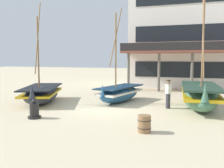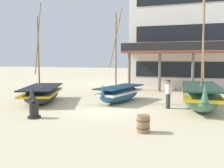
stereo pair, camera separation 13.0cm
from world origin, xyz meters
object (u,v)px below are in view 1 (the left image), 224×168
Objects in this scene: fishing_boat_centre_large at (200,96)px; fisherman_by_hull at (168,94)px; harbor_building_main at (181,36)px; fishing_boat_near_left at (120,93)px; wooden_barrel at (144,124)px; capstan_winch at (34,111)px; fishing_boat_far_right at (42,94)px.

fisherman_by_hull is at bearing -164.28° from fishing_boat_centre_large.
harbor_building_main reaches higher than fishing_boat_centre_large.
wooden_barrel is at bearing -64.44° from fishing_boat_near_left.
fishing_boat_near_left is 6.58× the size of capstan_winch.
fisherman_by_hull is 7.61m from capstan_winch.
wooden_barrel is (3.09, -6.46, -0.26)m from fishing_boat_near_left.
wooden_barrel is at bearing -29.65° from fishing_boat_far_right.
wooden_barrel is at bearing -5.99° from capstan_winch.
fishing_boat_centre_large is 1.03× the size of fishing_boat_far_right.
fishing_boat_near_left is 5.19m from fishing_boat_centre_large.
capstan_winch is (-5.93, -4.74, -0.46)m from fisherman_by_hull.
harbor_building_main is at bearing 72.08° from capstan_winch.
harbor_building_main reaches higher than capstan_winch.
harbor_building_main is at bearing 75.16° from fishing_boat_near_left.
wooden_barrel is (-0.28, -5.34, -0.48)m from fisherman_by_hull.
harbor_building_main is (-0.08, 17.82, 4.93)m from wooden_barrel.
fishing_boat_far_right is (-4.86, -1.94, -0.00)m from fishing_boat_near_left.
fishing_boat_centre_large reaches higher than fisherman_by_hull.
fishing_boat_far_right is 8.27m from fisherman_by_hull.
harbor_building_main reaches higher than fishing_boat_far_right.
fishing_boat_centre_large reaches higher than fishing_boat_far_right.
fisherman_by_hull is 5.36m from wooden_barrel.
fishing_boat_near_left is 0.93× the size of fishing_boat_centre_large.
fisherman_by_hull is (-1.78, -0.50, 0.06)m from fishing_boat_centre_large.
fishing_boat_centre_large is 12.98m from harbor_building_main.
capstan_winch is at bearing -141.34° from fisherman_by_hull.
fishing_boat_near_left is 8.98× the size of wooden_barrel.
capstan_winch is 1.37× the size of wooden_barrel.
fishing_boat_near_left is 7.17m from wooden_barrel.
wooden_barrel is at bearing -92.97° from fisherman_by_hull.
fishing_boat_far_right is 3.91× the size of fisherman_by_hull.
wooden_barrel is (5.65, -0.59, -0.03)m from capstan_winch.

